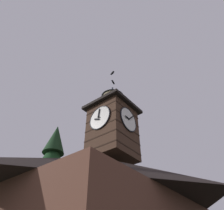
# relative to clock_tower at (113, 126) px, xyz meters

# --- Properties ---
(clock_tower) EXTENTS (3.81, 3.81, 7.39)m
(clock_tower) POSITION_rel_clock_tower_xyz_m (0.00, 0.00, 0.00)
(clock_tower) COLOR #422B1E
(clock_tower) RESTS_ON building_main
(flying_bird_high) EXTENTS (0.38, 0.63, 0.15)m
(flying_bird_high) POSITION_rel_clock_tower_xyz_m (-1.40, -1.13, 8.21)
(flying_bird_high) COLOR black
(flying_bird_low) EXTENTS (0.63, 0.32, 0.12)m
(flying_bird_low) POSITION_rel_clock_tower_xyz_m (-0.64, -0.42, 5.80)
(flying_bird_low) COLOR black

